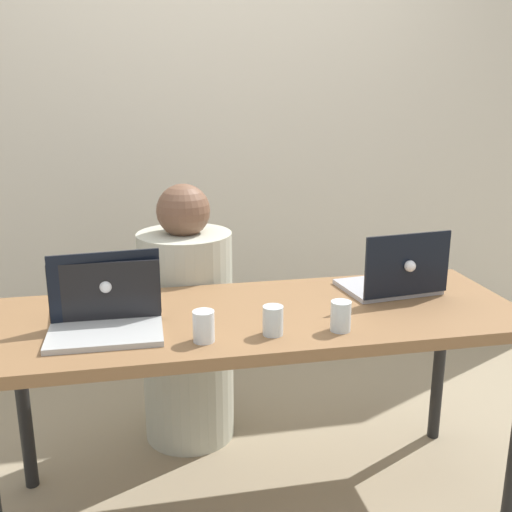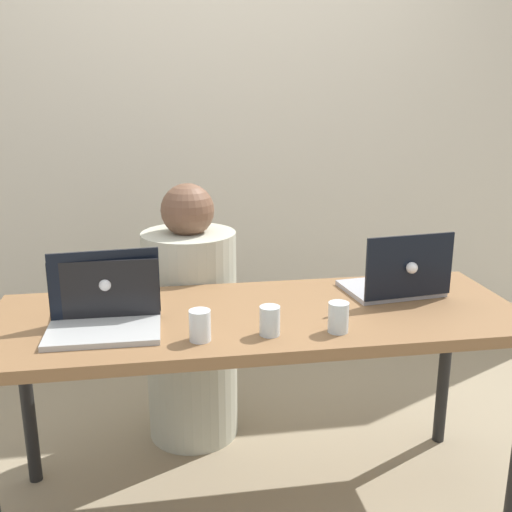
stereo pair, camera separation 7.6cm
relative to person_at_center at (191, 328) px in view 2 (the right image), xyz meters
The scene contains 10 objects.
ground_plane 0.75m from the person_at_center, 68.60° to the right, with size 12.00×12.00×0.00m, color gray.
back_wall 1.13m from the person_at_center, 76.36° to the left, with size 4.65×0.10×2.43m, color beige.
desk 0.59m from the person_at_center, 68.60° to the right, with size 1.79×0.65×0.76m.
person_at_center is the anchor object (origin of this frame).
laptop_back_right 0.90m from the person_at_center, 30.29° to the right, with size 0.36×0.30×0.24m.
laptop_front_left 0.74m from the person_at_center, 116.45° to the right, with size 0.35×0.24×0.21m.
laptop_back_left 0.62m from the person_at_center, 124.60° to the right, with size 0.37×0.29×0.24m.
water_glass_center 0.80m from the person_at_center, 74.26° to the right, with size 0.06×0.06×0.09m.
water_glass_right 0.89m from the person_at_center, 60.08° to the right, with size 0.06×0.06×0.10m.
water_glass_left 0.78m from the person_at_center, 90.68° to the right, with size 0.07×0.07×0.10m.
Camera 2 is at (-0.32, -1.87, 1.49)m, focal length 42.00 mm.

